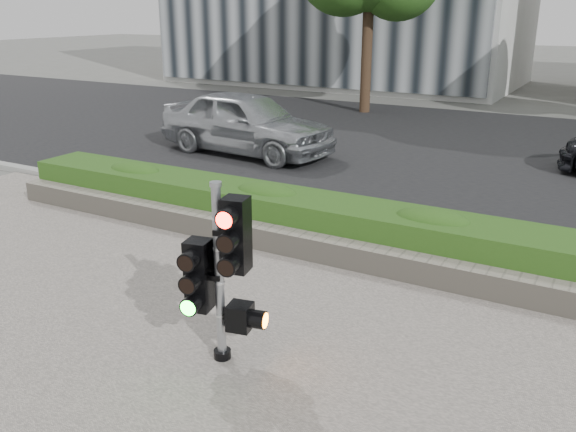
{
  "coord_description": "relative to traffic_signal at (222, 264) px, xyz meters",
  "views": [
    {
      "loc": [
        3.69,
        -5.4,
        3.48
      ],
      "look_at": [
        0.29,
        0.6,
        1.11
      ],
      "focal_mm": 38.0,
      "sensor_mm": 36.0,
      "label": 1
    }
  ],
  "objects": [
    {
      "name": "stone_wall",
      "position": [
        -0.4,
        2.8,
        -0.88
      ],
      "size": [
        12.0,
        0.32,
        0.34
      ],
      "primitive_type": "cube",
      "color": "gray",
      "rests_on": "sidewalk"
    },
    {
      "name": "car_silver",
      "position": [
        -4.96,
        8.0,
        -0.28
      ],
      "size": [
        4.71,
        2.28,
        1.55
      ],
      "primitive_type": "imported",
      "rotation": [
        0.0,
        0.0,
        1.47
      ],
      "color": "#ACAFB3",
      "rests_on": "road"
    },
    {
      "name": "ground",
      "position": [
        -0.4,
        0.9,
        -1.08
      ],
      "size": [
        120.0,
        120.0,
        0.0
      ],
      "primitive_type": "plane",
      "color": "#51514C",
      "rests_on": "ground"
    },
    {
      "name": "road",
      "position": [
        -0.4,
        10.9,
        -1.07
      ],
      "size": [
        60.0,
        13.0,
        0.02
      ],
      "primitive_type": "cube",
      "color": "black",
      "rests_on": "ground"
    },
    {
      "name": "hedge",
      "position": [
        -0.4,
        3.45,
        -0.71
      ],
      "size": [
        12.0,
        1.0,
        0.68
      ],
      "primitive_type": "cube",
      "color": "#4D7C26",
      "rests_on": "sidewalk"
    },
    {
      "name": "traffic_signal",
      "position": [
        0.0,
        0.0,
        0.0
      ],
      "size": [
        0.68,
        0.55,
        1.9
      ],
      "rotation": [
        0.0,
        0.0,
        0.2
      ],
      "color": "black",
      "rests_on": "sidewalk"
    },
    {
      "name": "curb",
      "position": [
        -0.4,
        4.05,
        -1.02
      ],
      "size": [
        60.0,
        0.25,
        0.12
      ],
      "primitive_type": "cube",
      "color": "gray",
      "rests_on": "ground"
    }
  ]
}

